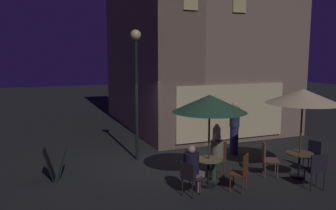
% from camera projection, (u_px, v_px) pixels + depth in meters
% --- Properties ---
extents(ground_plane, '(60.00, 60.00, 0.00)m').
position_uv_depth(ground_plane, '(137.00, 165.00, 10.89)').
color(ground_plane, black).
extents(cafe_building, '(6.63, 8.53, 7.71)m').
position_uv_depth(cafe_building, '(179.00, 45.00, 15.11)').
color(cafe_building, '#8D705F').
rests_on(cafe_building, ground).
extents(street_lamp_near_corner, '(0.33, 0.33, 4.19)m').
position_uv_depth(street_lamp_near_corner, '(136.00, 70.00, 10.98)').
color(street_lamp_near_corner, black).
rests_on(street_lamp_near_corner, ground).
extents(menu_sandwich_board, '(0.70, 0.63, 0.87)m').
position_uv_depth(menu_sandwich_board, '(56.00, 164.00, 9.53)').
color(menu_sandwich_board, black).
rests_on(menu_sandwich_board, ground).
extents(cafe_table_0, '(0.73, 0.73, 0.72)m').
position_uv_depth(cafe_table_0, '(299.00, 159.00, 9.67)').
color(cafe_table_0, black).
rests_on(cafe_table_0, ground).
extents(cafe_table_1, '(0.71, 0.71, 0.74)m').
position_uv_depth(cafe_table_1, '(208.00, 167.00, 9.02)').
color(cafe_table_1, black).
rests_on(cafe_table_1, ground).
extents(patio_umbrella_0, '(1.99, 1.99, 2.50)m').
position_uv_depth(patio_umbrella_0, '(303.00, 97.00, 9.42)').
color(patio_umbrella_0, black).
rests_on(patio_umbrella_0, ground).
extents(patio_umbrella_1, '(1.91, 1.91, 2.41)m').
position_uv_depth(patio_umbrella_1, '(210.00, 104.00, 8.79)').
color(patio_umbrella_1, black).
rests_on(patio_umbrella_1, ground).
extents(cafe_chair_0, '(0.49, 0.49, 0.92)m').
position_uv_depth(cafe_chair_0, '(313.00, 153.00, 10.17)').
color(cafe_chair_0, black).
rests_on(cafe_chair_0, ground).
extents(cafe_chair_1, '(0.57, 0.57, 0.97)m').
position_uv_depth(cafe_chair_1, '(267.00, 156.00, 9.77)').
color(cafe_chair_1, brown).
rests_on(cafe_chair_1, ground).
extents(cafe_chair_2, '(0.53, 0.53, 0.94)m').
position_uv_depth(cafe_chair_2, '(317.00, 168.00, 8.79)').
color(cafe_chair_2, black).
rests_on(cafe_chair_2, ground).
extents(cafe_chair_3, '(0.56, 0.56, 0.97)m').
position_uv_depth(cafe_chair_3, '(242.00, 170.00, 8.63)').
color(cafe_chair_3, '#5E2F16').
rests_on(cafe_chair_3, ground).
extents(cafe_chair_4, '(0.61, 0.61, 0.99)m').
position_uv_depth(cafe_chair_4, '(218.00, 156.00, 9.78)').
color(cafe_chair_4, brown).
rests_on(cafe_chair_4, ground).
extents(cafe_chair_5, '(0.52, 0.52, 0.86)m').
position_uv_depth(cafe_chair_5, '(189.00, 176.00, 8.37)').
color(cafe_chair_5, black).
rests_on(cafe_chair_5, ground).
extents(patron_seated_0, '(0.53, 0.53, 1.25)m').
position_uv_depth(patron_seated_0, '(216.00, 153.00, 9.63)').
color(patron_seated_0, '#284229').
rests_on(patron_seated_0, ground).
extents(patron_seated_1, '(0.56, 0.51, 1.25)m').
position_uv_depth(patron_seated_1, '(192.00, 167.00, 8.44)').
color(patron_seated_1, slate).
rests_on(patron_seated_1, ground).
extents(patron_standing_2, '(0.34, 0.34, 1.81)m').
position_uv_depth(patron_standing_2, '(234.00, 128.00, 11.97)').
color(patron_standing_2, navy).
rests_on(patron_standing_2, ground).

